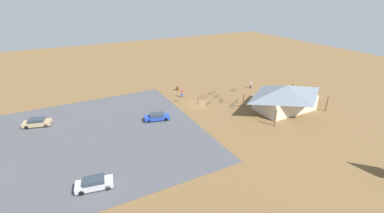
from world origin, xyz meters
name	(u,v)px	position (x,y,z in m)	size (l,w,h in m)	color
ground	(198,104)	(0.00, 0.00, 0.00)	(160.00, 160.00, 0.00)	brown
parking_lot_asphalt	(71,143)	(25.04, 3.94, 0.03)	(40.98, 33.39, 0.05)	#4C4C51
bike_pavilion	(286,96)	(-13.83, 10.23, 2.89)	(13.80, 9.26, 5.07)	beige
trash_bin	(178,88)	(0.16, -9.79, 0.45)	(0.60, 0.60, 0.90)	brown
lot_sign	(182,97)	(2.71, -2.21, 1.41)	(0.56, 0.08, 2.20)	#99999E
bicycle_purple_yard_front	(198,102)	(-0.01, -0.10, 0.40)	(0.86, 1.63, 0.87)	black
bicycle_white_lone_west	(233,106)	(-5.36, 4.64, 0.37)	(0.62, 1.58, 0.83)	black
bicycle_yellow_near_sign	(217,96)	(-5.64, -1.60, 0.36)	(1.49, 0.98, 0.85)	black
bicycle_blue_by_bin	(222,100)	(-4.91, 1.32, 0.40)	(0.60, 1.74, 0.86)	black
bicycle_orange_yard_center	(212,93)	(-5.48, -3.56, 0.39)	(1.83, 0.48, 0.86)	black
bicycle_teal_edge_north	(209,103)	(-1.92, 1.20, 0.35)	(1.41, 1.00, 0.78)	black
bicycle_silver_mid_cluster	(234,89)	(-11.40, -3.00, 0.37)	(1.70, 0.48, 0.82)	black
bicycle_green_lone_east	(237,101)	(-7.46, 3.20, 0.36)	(1.43, 0.94, 0.78)	black
bicycle_red_yard_right	(203,97)	(-2.32, -2.27, 0.39)	(1.66, 0.76, 0.86)	black
car_tan_inner_stall	(37,122)	(29.56, -4.63, 0.76)	(4.78, 2.90, 1.44)	tan
car_blue_aisle_side	(157,117)	(10.26, 2.89, 0.69)	(4.77, 2.91, 1.26)	#1E42B2
car_silver_far_end	(94,183)	(23.46, 16.57, 0.75)	(4.58, 2.58, 1.40)	#BCBCC1
visitor_at_bikes	(182,93)	(1.28, -5.20, 0.98)	(0.40, 0.37, 1.87)	#2D3347
visitor_crossing_yard	(251,85)	(-16.10, -2.82, 0.90)	(0.40, 0.39, 1.72)	#2D3347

